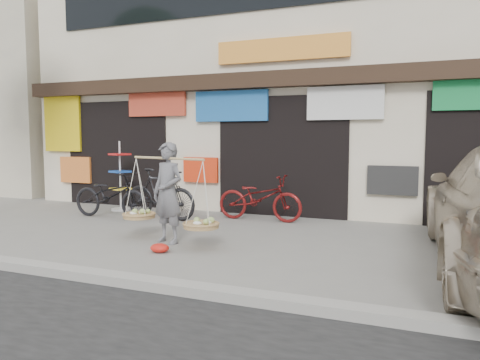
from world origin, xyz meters
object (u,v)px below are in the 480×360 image
at_px(bike_2, 260,198).
at_px(display_rack, 120,183).
at_px(bike_1, 160,194).
at_px(street_vendor, 168,197).
at_px(bike_0, 111,195).

height_order(bike_2, display_rack, display_rack).
distance_m(bike_1, bike_2, 2.18).
height_order(street_vendor, bike_1, street_vendor).
relative_size(street_vendor, bike_1, 1.09).
distance_m(bike_0, display_rack, 1.13).
bearing_deg(bike_2, display_rack, 89.78).
relative_size(bike_1, display_rack, 1.09).
relative_size(bike_1, bike_2, 0.98).
xyz_separation_m(street_vendor, bike_2, (0.71, 2.57, -0.29)).
distance_m(bike_2, display_rack, 3.64).
bearing_deg(bike_0, display_rack, 27.78).
bearing_deg(display_rack, bike_1, -23.85).
distance_m(bike_0, bike_1, 1.11).
bearing_deg(bike_1, street_vendor, -137.98).
distance_m(bike_0, bike_2, 3.29).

